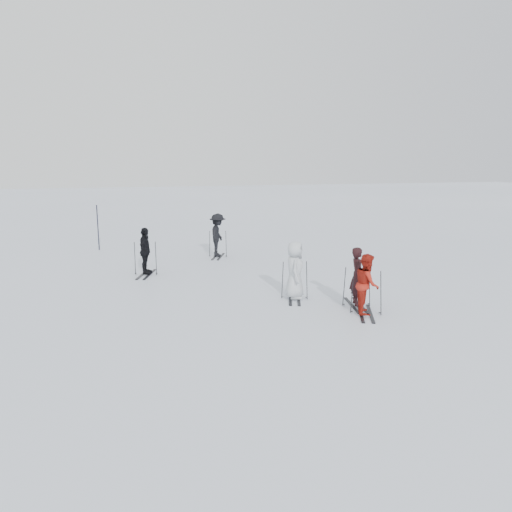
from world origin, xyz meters
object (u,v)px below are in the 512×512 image
at_px(skier_near_dark, 357,277).
at_px(skier_red, 367,285).
at_px(piste_marker, 98,228).
at_px(skier_uphill_far, 218,236).
at_px(skier_grey, 295,271).
at_px(skier_uphill_left, 145,252).

relative_size(skier_near_dark, skier_red, 1.02).
xyz_separation_m(skier_red, piste_marker, (-7.01, 11.53, 0.22)).
relative_size(skier_near_dark, skier_uphill_far, 0.91).
bearing_deg(skier_uphill_far, piste_marker, 79.42).
xyz_separation_m(skier_red, skier_grey, (-1.30, 1.85, 0.04)).
xyz_separation_m(skier_near_dark, skier_red, (-0.10, -0.75, -0.02)).
bearing_deg(piste_marker, skier_grey, -59.47).
bearing_deg(skier_uphill_left, piste_marker, 35.19).
height_order(skier_uphill_left, piste_marker, piste_marker).
xyz_separation_m(skier_near_dark, skier_uphill_left, (-5.37, 5.34, 0.01)).
height_order(skier_uphill_far, piste_marker, piste_marker).
height_order(skier_red, skier_uphill_far, skier_uphill_far).
bearing_deg(skier_uphill_left, skier_uphill_far, -32.91).
height_order(skier_near_dark, skier_grey, skier_grey).
bearing_deg(skier_red, piste_marker, 53.63).
bearing_deg(skier_grey, skier_uphill_far, 26.46).
height_order(skier_red, skier_uphill_left, skier_uphill_left).
height_order(skier_grey, skier_uphill_far, skier_uphill_far).
distance_m(skier_red, skier_uphill_far, 8.88).
distance_m(skier_red, skier_uphill_left, 8.05).
xyz_separation_m(skier_grey, piste_marker, (-5.71, 9.68, 0.17)).
relative_size(skier_red, skier_grey, 0.95).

